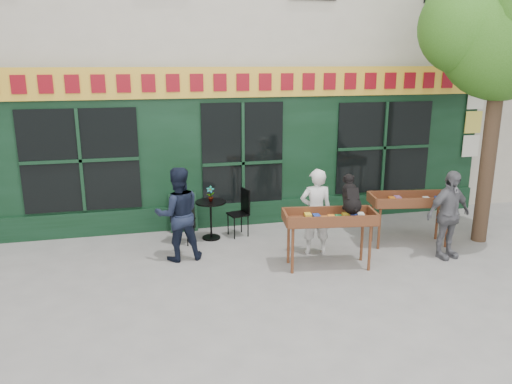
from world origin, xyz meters
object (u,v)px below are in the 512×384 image
at_px(dog, 351,193).
at_px(bistro_table, 211,212).
at_px(man_left, 178,214).
at_px(book_cart_center, 329,221).
at_px(book_cart_right, 411,203).
at_px(man_right, 448,215).
at_px(woman, 316,212).

distance_m(dog, bistro_table, 2.91).
bearing_deg(man_left, dog, 155.92).
distance_m(bistro_table, man_left, 1.18).
xyz_separation_m(book_cart_center, dog, (0.35, -0.05, 0.47)).
distance_m(book_cart_right, man_right, 0.81).
height_order(man_right, man_left, man_left).
height_order(dog, bistro_table, dog).
height_order(dog, woman, dog).
height_order(man_right, bistro_table, man_right).
distance_m(woman, bistro_table, 2.12).
xyz_separation_m(book_cart_center, man_left, (-2.43, 0.94, 0.01)).
height_order(book_cart_right, bistro_table, book_cart_right).
xyz_separation_m(book_cart_center, bistro_table, (-1.73, 1.84, -0.28)).
height_order(book_cart_center, woman, woman).
relative_size(bistro_table, man_left, 0.46).
bearing_deg(woman, book_cart_center, 98.22).
height_order(dog, man_left, man_left).
bearing_deg(man_right, book_cart_center, 167.08).
bearing_deg(book_cart_center, dog, 0.09).
xyz_separation_m(dog, man_right, (1.85, -0.03, -0.50)).
relative_size(book_cart_right, bistro_table, 2.08).
xyz_separation_m(dog, woman, (-0.35, 0.70, -0.50)).
xyz_separation_m(dog, book_cart_right, (1.55, 0.72, -0.47)).
height_order(book_cart_center, book_cart_right, same).
relative_size(book_cart_center, woman, 1.00).
relative_size(dog, man_left, 0.36).
bearing_deg(man_right, man_left, 156.75).
xyz_separation_m(woman, book_cart_right, (1.90, 0.02, 0.03)).
bearing_deg(woman, bistro_table, -26.31).
bearing_deg(dog, man_right, 7.24).
distance_m(book_cart_center, woman, 0.65).
relative_size(dog, woman, 0.38).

